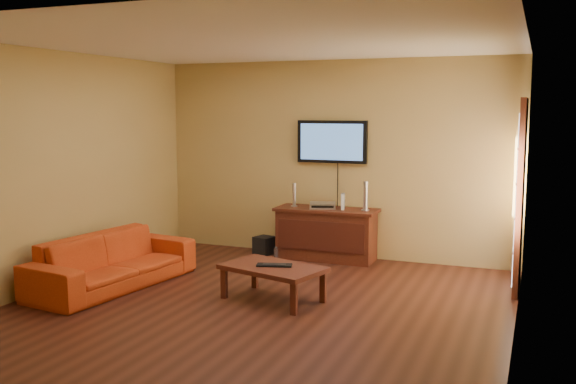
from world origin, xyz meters
The scene contains 14 objects.
ground_plane centered at (0.00, 0.00, 0.00)m, with size 5.00×5.00×0.00m, color #32160E.
room_walls centered at (0.00, 0.62, 1.69)m, with size 5.00×5.00×5.00m.
french_door centered at (2.46, 1.70, 1.05)m, with size 0.07×1.02×2.22m.
media_console centered at (-0.01, 2.23, 0.35)m, with size 1.38×0.53×0.70m.
television centered at (-0.01, 2.45, 1.59)m, with size 0.98×0.08×0.58m.
coffee_table centered at (0.05, 0.22, 0.33)m, with size 1.19×0.90×0.38m.
sofa centered at (-1.87, 0.04, 0.40)m, with size 2.06×0.60×0.80m, color #BB3C14.
speaker_left centered at (-0.48, 2.23, 0.85)m, with size 0.09×0.09×0.32m.
speaker_right centered at (0.52, 2.25, 0.88)m, with size 0.11×0.11×0.39m.
av_receiver centered at (-0.07, 2.23, 0.74)m, with size 0.35×0.25×0.08m, color silver.
game_console centered at (0.22, 2.24, 0.81)m, with size 0.04×0.16×0.21m, color white.
subwoofer centered at (-0.93, 2.22, 0.12)m, with size 0.25×0.25×0.25m, color black.
bottle centered at (-0.64, 1.97, 0.09)m, with size 0.06×0.06×0.18m.
keyboard centered at (0.06, 0.22, 0.39)m, with size 0.40×0.24×0.02m.
Camera 1 is at (2.66, -5.92, 2.04)m, focal length 40.00 mm.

